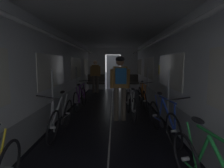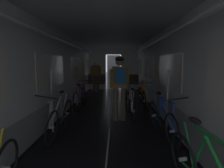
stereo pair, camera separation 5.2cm
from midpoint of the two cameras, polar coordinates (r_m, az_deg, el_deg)
train_car_shell at (r=5.53m, az=-0.48°, el=7.99°), size 3.14×12.34×2.57m
bench_seat_far_left at (r=10.10m, az=-5.04°, el=0.81°), size 0.98×0.51×0.95m
bench_seat_far_right at (r=10.07m, az=5.20°, el=0.80°), size 0.98×0.51×0.95m
bicycle_silver at (r=4.24m, az=-15.72°, el=-9.78°), size 0.44×1.69×0.96m
bicycle_purple at (r=6.37m, az=-9.90°, el=-4.20°), size 0.44×1.69×0.95m
bicycle_blue at (r=4.04m, az=15.06°, el=-10.55°), size 0.49×1.69×0.95m
bicycle_orange at (r=6.61m, az=9.11°, el=-3.80°), size 0.44×1.69×0.95m
person_cyclist_aisle at (r=4.91m, az=2.20°, el=0.88°), size 0.54×0.41×1.73m
bicycle_white_in_aisle at (r=5.30m, az=5.49°, el=-6.27°), size 0.44×1.69×0.94m
person_standing_near_bench at (r=9.69m, az=-5.27°, el=3.00°), size 0.53×0.23×1.69m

